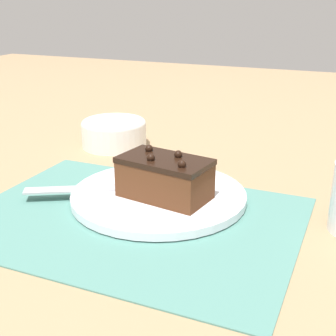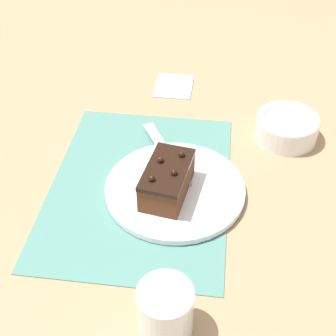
{
  "view_description": "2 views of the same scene",
  "coord_description": "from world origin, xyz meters",
  "px_view_note": "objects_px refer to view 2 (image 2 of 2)",
  "views": [
    {
      "loc": [
        -0.28,
        0.52,
        0.3
      ],
      "look_at": [
        -0.04,
        -0.04,
        0.07
      ],
      "focal_mm": 50.0,
      "sensor_mm": 36.0,
      "label": 1
    },
    {
      "loc": [
        -0.64,
        -0.14,
        0.63
      ],
      "look_at": [
        -0.02,
        -0.06,
        0.07
      ],
      "focal_mm": 50.0,
      "sensor_mm": 36.0,
      "label": 2
    }
  ],
  "objects_px": {
    "chocolate_cake": "(167,180)",
    "drinking_glass": "(165,312)",
    "small_bowl": "(287,126)",
    "cake_plate": "(175,189)",
    "serving_knife": "(173,163)"
  },
  "relations": [
    {
      "from": "drinking_glass",
      "to": "chocolate_cake",
      "type": "bearing_deg",
      "value": 6.82
    },
    {
      "from": "cake_plate",
      "to": "drinking_glass",
      "type": "xyz_separation_m",
      "value": [
        -0.28,
        -0.02,
        0.04
      ]
    },
    {
      "from": "serving_knife",
      "to": "small_bowl",
      "type": "xyz_separation_m",
      "value": [
        0.14,
        -0.23,
        0.01
      ]
    },
    {
      "from": "cake_plate",
      "to": "small_bowl",
      "type": "bearing_deg",
      "value": -47.47
    },
    {
      "from": "cake_plate",
      "to": "small_bowl",
      "type": "relative_size",
      "value": 2.0
    },
    {
      "from": "small_bowl",
      "to": "cake_plate",
      "type": "bearing_deg",
      "value": 132.53
    },
    {
      "from": "drinking_glass",
      "to": "small_bowl",
      "type": "relative_size",
      "value": 0.7
    },
    {
      "from": "chocolate_cake",
      "to": "drinking_glass",
      "type": "height_order",
      "value": "drinking_glass"
    },
    {
      "from": "chocolate_cake",
      "to": "small_bowl",
      "type": "relative_size",
      "value": 1.06
    },
    {
      "from": "cake_plate",
      "to": "small_bowl",
      "type": "height_order",
      "value": "small_bowl"
    },
    {
      "from": "cake_plate",
      "to": "drinking_glass",
      "type": "distance_m",
      "value": 0.29
    },
    {
      "from": "chocolate_cake",
      "to": "drinking_glass",
      "type": "distance_m",
      "value": 0.27
    },
    {
      "from": "cake_plate",
      "to": "chocolate_cake",
      "type": "bearing_deg",
      "value": 140.18
    },
    {
      "from": "chocolate_cake",
      "to": "drinking_glass",
      "type": "xyz_separation_m",
      "value": [
        -0.27,
        -0.03,
        -0.0
      ]
    },
    {
      "from": "cake_plate",
      "to": "serving_knife",
      "type": "relative_size",
      "value": 1.34
    }
  ]
}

